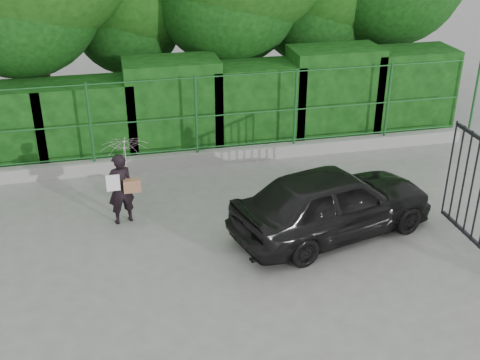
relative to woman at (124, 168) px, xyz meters
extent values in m
plane|color=gray|center=(1.30, -2.25, -1.10)|extent=(80.00, 80.00, 0.00)
cube|color=#9E9E99|center=(1.30, 2.25, -0.95)|extent=(14.00, 0.25, 0.30)
cylinder|color=#1A5322|center=(-0.60, 2.25, 0.10)|extent=(0.06, 0.06, 1.80)
cylinder|color=#1A5322|center=(1.70, 2.25, 0.10)|extent=(0.06, 0.06, 1.80)
cylinder|color=#1A5322|center=(4.00, 2.25, 0.10)|extent=(0.06, 0.06, 1.80)
cylinder|color=#1A5322|center=(6.30, 2.25, 0.10)|extent=(0.06, 0.06, 1.80)
cylinder|color=#1A5322|center=(8.60, 2.25, 0.10)|extent=(0.06, 0.06, 1.80)
cylinder|color=#1A5322|center=(1.30, 2.25, -0.70)|extent=(13.60, 0.03, 0.03)
cylinder|color=#1A5322|center=(1.30, 2.25, 0.05)|extent=(13.60, 0.03, 0.03)
cylinder|color=#1A5322|center=(1.30, 2.25, 0.95)|extent=(13.60, 0.03, 0.03)
cube|color=black|center=(-0.70, 3.25, -0.19)|extent=(2.20, 1.20, 1.83)
cube|color=black|center=(1.30, 3.25, 0.01)|extent=(2.20, 1.20, 2.22)
cube|color=black|center=(3.30, 3.25, -0.11)|extent=(2.20, 1.20, 1.99)
cube|color=black|center=(5.30, 3.25, 0.03)|extent=(2.20, 1.20, 2.27)
cube|color=black|center=(7.30, 3.25, -0.04)|extent=(2.20, 1.20, 2.13)
cylinder|color=black|center=(-1.70, 4.95, 1.15)|extent=(0.36, 0.36, 4.50)
cylinder|color=black|center=(0.80, 6.25, 0.52)|extent=(0.36, 0.36, 3.25)
cylinder|color=black|center=(3.30, 5.25, 1.02)|extent=(0.36, 0.36, 4.25)
cylinder|color=black|center=(5.80, 5.95, 0.65)|extent=(0.36, 0.36, 3.50)
cylinder|color=black|center=(7.80, 5.55, 1.27)|extent=(0.36, 0.36, 4.75)
cube|color=black|center=(5.90, -2.30, -0.95)|extent=(0.05, 2.00, 0.06)
cylinder|color=black|center=(5.90, -2.25, -0.05)|extent=(0.04, 0.04, 1.90)
cylinder|color=black|center=(5.90, -2.00, -0.05)|extent=(0.04, 0.04, 1.90)
cylinder|color=black|center=(5.90, -1.75, -0.05)|extent=(0.04, 0.04, 1.90)
cylinder|color=black|center=(5.90, -1.50, -0.05)|extent=(0.04, 0.04, 1.90)
cylinder|color=black|center=(5.90, -1.25, -0.05)|extent=(0.04, 0.04, 1.90)
imported|color=black|center=(-0.11, -0.03, -0.40)|extent=(0.59, 0.47, 1.41)
imported|color=silver|center=(0.04, 0.02, 0.16)|extent=(0.88, 0.90, 0.81)
cube|color=#9B6648|center=(0.11, -0.11, -0.32)|extent=(0.32, 0.15, 0.24)
cube|color=white|center=(-0.23, -0.15, -0.21)|extent=(0.25, 0.02, 0.32)
imported|color=black|center=(3.62, -1.29, -0.45)|extent=(4.08, 2.48, 1.30)
camera|label=1|loc=(-0.12, -10.25, 4.70)|focal=45.00mm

